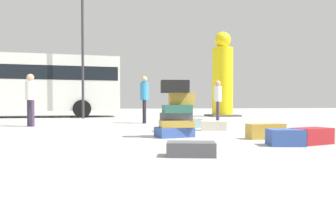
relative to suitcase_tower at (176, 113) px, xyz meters
The scene contains 15 objects.
ground_plane 0.58m from the suitcase_tower, 148.91° to the right, with size 80.00×80.00×0.00m, color #9E9E99.
suitcase_tower is the anchor object (origin of this frame).
suitcase_navy_left_side 2.22m from the suitcase_tower, 48.20° to the right, with size 0.55×0.40×0.27m, color #334F99.
suitcase_maroon_foreground_near 2.57m from the suitcase_tower, 37.44° to the right, with size 0.67×0.38×0.28m, color maroon.
suitcase_cream_behind_tower 1.93m from the suitcase_tower, 46.03° to the left, with size 0.64×0.38×0.25m, color beige.
suitcase_tan_foreground_far 1.31m from the suitcase_tower, 81.15° to the left, with size 0.25×0.40×0.58m, color #B28C33.
suitcase_slate_upright_blue 2.54m from the suitcase_tower, 67.39° to the left, with size 0.57×0.39×0.27m, color gray.
suitcase_charcoal_right_side 2.37m from the suitcase_tower, 98.51° to the right, with size 0.63×0.33×0.19m, color #4C4C51.
suitcase_tan_white_trunk 1.82m from the suitcase_tower, 21.84° to the right, with size 0.74×0.29×0.30m, color #B28C33.
person_bearded_onlooker 6.09m from the suitcase_tower, 61.06° to the left, with size 0.30×0.33×1.62m.
person_tourist_with_camera 5.34m from the suitcase_tower, 133.59° to the left, with size 0.30×0.30×1.60m.
person_passerby_in_red 4.74m from the suitcase_tower, 90.74° to the left, with size 0.30×0.34×1.68m.
yellow_dummy_statue 11.26m from the suitcase_tower, 63.41° to the left, with size 1.60×1.60×4.69m.
parked_bus 12.60m from the suitcase_tower, 119.34° to the left, with size 10.96×3.04×3.15m.
lamp_post 10.13m from the suitcase_tower, 105.30° to the left, with size 0.36×0.36×7.04m.
Camera 1 is at (-1.21, -6.04, 0.69)m, focal length 32.87 mm.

